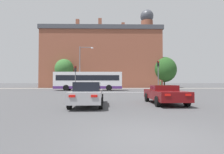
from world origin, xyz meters
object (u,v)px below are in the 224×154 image
car_saloon_left (88,94)px  pedestrian_walking_east (160,84)px  pedestrian_waiting (92,84)px  street_lamp_junction (82,64)px  traffic_light_near_right (158,71)px  car_roadster_right (165,94)px  traffic_light_near_left (75,74)px  bus_crossing_lead (88,81)px

car_saloon_left → pedestrian_walking_east: pedestrian_walking_east is taller
car_saloon_left → pedestrian_waiting: bearing=94.0°
pedestrian_waiting → street_lamp_junction: bearing=-170.6°
traffic_light_near_right → pedestrian_waiting: (-11.16, 15.19, -2.10)m
car_roadster_right → traffic_light_near_left: (-8.69, 13.77, 1.92)m
pedestrian_waiting → traffic_light_near_left: bearing=-170.8°
bus_crossing_lead → traffic_light_near_left: traffic_light_near_left is taller
car_roadster_right → bus_crossing_lead: size_ratio=0.39×
traffic_light_near_left → pedestrian_waiting: traffic_light_near_left is taller
traffic_light_near_right → street_lamp_junction: (-11.77, 4.90, 1.63)m
car_saloon_left → traffic_light_near_right: 16.66m
street_lamp_junction → pedestrian_walking_east: bearing=32.7°
traffic_light_near_right → traffic_light_near_left: traffic_light_near_right is taller
traffic_light_near_left → car_saloon_left: bearing=-76.3°
car_saloon_left → car_roadster_right: size_ratio=1.05×
car_saloon_left → bus_crossing_lead: bus_crossing_lead is taller
traffic_light_near_right → pedestrian_waiting: size_ratio=2.84×
car_saloon_left → bus_crossing_lead: size_ratio=0.41×
bus_crossing_lead → pedestrian_walking_east: size_ratio=6.37×
traffic_light_near_right → pedestrian_walking_east: size_ratio=2.50×
traffic_light_near_right → traffic_light_near_left: 12.11m
traffic_light_near_right → street_lamp_junction: 12.85m
car_roadster_right → traffic_light_near_left: bearing=121.5°
traffic_light_near_left → street_lamp_junction: size_ratio=0.50×
car_roadster_right → pedestrian_walking_east: pedestrian_walking_east is taller
bus_crossing_lead → traffic_light_near_left: (-1.36, -4.81, 0.87)m
bus_crossing_lead → pedestrian_walking_east: bus_crossing_lead is taller
traffic_light_near_right → traffic_light_near_left: bearing=177.8°
traffic_light_near_right → pedestrian_waiting: traffic_light_near_right is taller
bus_crossing_lead → pedestrian_walking_east: 18.86m
bus_crossing_lead → traffic_light_near_right: bearing=63.8°
car_roadster_right → traffic_light_near_right: bearing=74.9°
bus_crossing_lead → traffic_light_near_left: 5.07m
bus_crossing_lead → traffic_light_near_right: traffic_light_near_right is taller
traffic_light_near_left → car_roadster_right: bearing=-57.8°
car_saloon_left → street_lamp_junction: size_ratio=0.62×
traffic_light_near_right → street_lamp_junction: size_ratio=0.59×
car_roadster_right → bus_crossing_lead: bearing=110.8°
traffic_light_near_right → pedestrian_walking_east: traffic_light_near_right is taller
street_lamp_junction → pedestrian_waiting: bearing=86.6°
traffic_light_near_left → traffic_light_near_right: bearing=-2.2°
car_roadster_right → traffic_light_near_left: 16.40m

